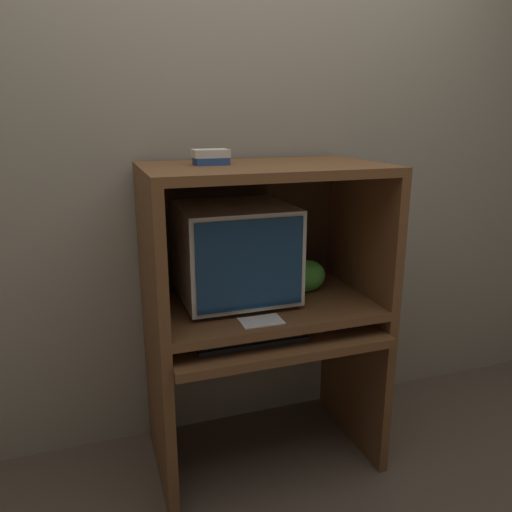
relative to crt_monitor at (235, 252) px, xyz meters
name	(u,v)px	position (x,y,z in m)	size (l,w,h in m)	color
ground_plane	(287,497)	(0.11, -0.35, -0.96)	(12.00, 12.00, 0.00)	brown
wall_back	(238,162)	(0.11, 0.30, 0.34)	(6.00, 0.06, 2.60)	gray
desk_base	(266,378)	(0.11, -0.10, -0.55)	(0.95, 0.63, 0.66)	brown
desk_monitor_shelf	(263,306)	(0.11, -0.05, -0.23)	(0.95, 0.59, 0.09)	brown
hutch_upper	(261,210)	(0.11, -0.02, 0.17)	(0.95, 0.59, 0.57)	brown
crt_monitor	(235,252)	(0.00, 0.00, 0.00)	(0.46, 0.43, 0.40)	beige
keyboard	(249,338)	(-0.01, -0.22, -0.29)	(0.44, 0.17, 0.03)	black
mouse	(320,328)	(0.29, -0.23, -0.29)	(0.07, 0.05, 0.03)	#B7B7B7
snack_bag	(306,276)	(0.33, 0.00, -0.14)	(0.17, 0.13, 0.14)	green
book_stack	(211,157)	(-0.09, -0.01, 0.39)	(0.14, 0.10, 0.06)	navy
paper_card	(261,321)	(0.03, -0.26, -0.21)	(0.16, 0.10, 0.00)	white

